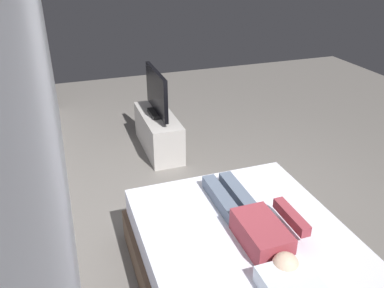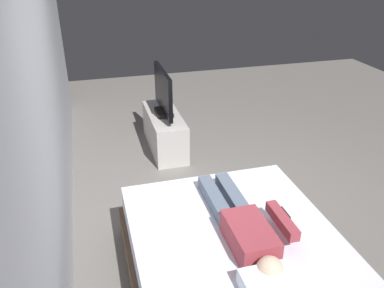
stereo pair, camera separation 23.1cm
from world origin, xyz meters
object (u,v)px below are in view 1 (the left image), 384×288
object	(u,v)px
bed	(246,264)
remote	(290,209)
tv	(157,94)
person	(254,224)
tv_stand	(158,132)

from	to	relation	value
bed	remote	distance (m)	0.57
tv	bed	bearing A→B (deg)	-179.42
person	bed	bearing A→B (deg)	117.21
person	remote	distance (m)	0.44
bed	remote	bearing A→B (deg)	-68.67
person	remote	size ratio (longest dim) A/B	8.40
remote	tv_stand	size ratio (longest dim) A/B	0.14
bed	remote	xyz separation A→B (m)	(0.18, -0.46, 0.29)
bed	tv	xyz separation A→B (m)	(2.57, 0.03, 0.52)
remote	tv	xyz separation A→B (m)	(2.39, 0.49, 0.24)
remote	tv	world-z (taller)	tv
tv_stand	remote	bearing A→B (deg)	-168.47
remote	tv	size ratio (longest dim) A/B	0.17
tv_stand	bed	bearing A→B (deg)	-179.42
remote	tv	distance (m)	2.45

